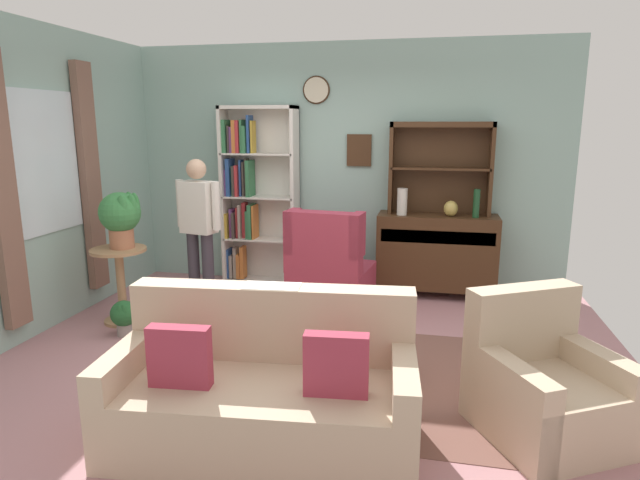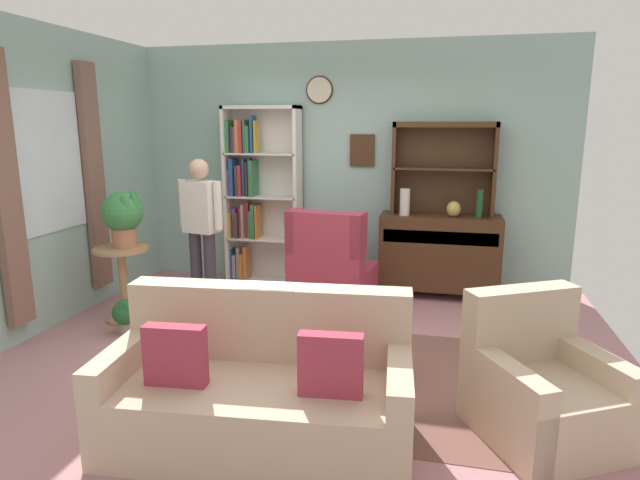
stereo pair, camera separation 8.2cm
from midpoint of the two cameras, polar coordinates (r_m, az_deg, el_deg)
ground_plane at (r=4.62m, az=-2.29°, el=-12.19°), size 5.40×4.60×0.02m
wall_back at (r=6.31m, az=2.38°, el=7.78°), size 5.00×0.09×2.80m
wall_left at (r=5.46m, az=-29.06°, el=5.46°), size 0.16×4.20×2.80m
area_rug at (r=4.31m, az=-0.64°, el=-13.89°), size 2.70×1.90×0.01m
bookshelf at (r=6.43m, az=-7.52°, el=4.83°), size 0.90×0.30×2.10m
sideboard at (r=6.09m, az=11.89°, el=-1.18°), size 1.30×0.45×0.92m
sideboard_hutch at (r=6.05m, az=12.34°, el=8.78°), size 1.10×0.26×1.00m
vase_tall at (r=5.92m, az=8.34°, el=4.05°), size 0.11×0.11×0.29m
vase_round at (r=5.93m, az=13.35°, el=3.27°), size 0.15×0.15×0.17m
bottle_wine at (r=5.91m, az=15.91°, el=3.77°), size 0.07×0.07×0.31m
couch_floral at (r=3.39m, az=-6.64°, el=-15.78°), size 1.87×1.01×0.90m
armchair_floral at (r=3.71m, az=22.08°, el=-14.51°), size 1.03×1.05×0.88m
wingback_chair at (r=5.61m, az=0.58°, el=-3.42°), size 0.87×0.89×1.05m
plant_stand at (r=5.54m, az=-20.85°, el=-3.72°), size 0.52×0.52×0.74m
potted_plant_large at (r=5.43m, az=-20.80°, el=2.47°), size 0.39×0.39×0.53m
potted_plant_small at (r=5.25m, az=-20.53°, el=-7.52°), size 0.24×0.24×0.33m
person_reading at (r=5.56m, az=-13.16°, el=1.66°), size 0.52×0.27×1.56m
coffee_table at (r=4.17m, az=1.29°, el=-9.55°), size 0.80×0.50×0.42m
book_stack at (r=4.19m, az=3.25°, el=-7.69°), size 0.21×0.16×0.10m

